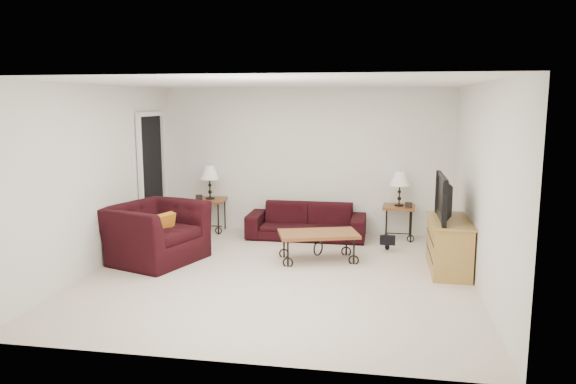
% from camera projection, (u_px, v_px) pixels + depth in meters
% --- Properties ---
extents(ground, '(5.00, 5.00, 0.00)m').
position_uv_depth(ground, '(279.00, 275.00, 7.26)').
color(ground, beige).
rests_on(ground, ground).
extents(wall_back, '(5.00, 0.02, 2.50)m').
position_uv_depth(wall_back, '(306.00, 161.00, 9.48)').
color(wall_back, white).
rests_on(wall_back, ground).
extents(wall_front, '(5.00, 0.02, 2.50)m').
position_uv_depth(wall_front, '(224.00, 224.00, 4.62)').
color(wall_front, white).
rests_on(wall_front, ground).
extents(wall_left, '(0.02, 5.00, 2.50)m').
position_uv_depth(wall_left, '(100.00, 177.00, 7.47)').
color(wall_left, white).
rests_on(wall_left, ground).
extents(wall_right, '(0.02, 5.00, 2.50)m').
position_uv_depth(wall_right, '(481.00, 187.00, 6.63)').
color(wall_right, white).
rests_on(wall_right, ground).
extents(ceiling, '(5.00, 5.00, 0.00)m').
position_uv_depth(ceiling, '(279.00, 83.00, 6.85)').
color(ceiling, white).
rests_on(ceiling, wall_back).
extents(doorway, '(0.08, 0.94, 2.04)m').
position_uv_depth(doorway, '(152.00, 177.00, 9.11)').
color(doorway, black).
rests_on(doorway, ground).
extents(sofa, '(1.97, 0.77, 0.57)m').
position_uv_depth(sofa, '(306.00, 221.00, 9.16)').
color(sofa, black).
rests_on(sofa, ground).
extents(side_table_left, '(0.59, 0.59, 0.58)m').
position_uv_depth(side_table_left, '(211.00, 215.00, 9.63)').
color(side_table_left, brown).
rests_on(side_table_left, ground).
extents(side_table_right, '(0.55, 0.55, 0.57)m').
position_uv_depth(side_table_right, '(398.00, 222.00, 9.08)').
color(side_table_right, brown).
rests_on(side_table_right, ground).
extents(lamp_left, '(0.37, 0.37, 0.58)m').
position_uv_depth(lamp_left, '(210.00, 182.00, 9.53)').
color(lamp_left, black).
rests_on(lamp_left, side_table_left).
extents(lamp_right, '(0.34, 0.34, 0.57)m').
position_uv_depth(lamp_right, '(400.00, 189.00, 8.99)').
color(lamp_right, black).
rests_on(lamp_right, side_table_right).
extents(photo_frame_left, '(0.12, 0.05, 0.10)m').
position_uv_depth(photo_frame_left, '(199.00, 197.00, 9.45)').
color(photo_frame_left, black).
rests_on(photo_frame_left, side_table_left).
extents(photo_frame_right, '(0.11, 0.04, 0.09)m').
position_uv_depth(photo_frame_right, '(409.00, 205.00, 8.86)').
color(photo_frame_right, black).
rests_on(photo_frame_right, side_table_right).
extents(coffee_table, '(1.25, 0.91, 0.42)m').
position_uv_depth(coffee_table, '(318.00, 247.00, 7.86)').
color(coffee_table, brown).
rests_on(coffee_table, ground).
extents(armchair, '(1.47, 1.57, 0.83)m').
position_uv_depth(armchair, '(155.00, 233.00, 7.83)').
color(armchair, black).
rests_on(armchair, ground).
extents(throw_pillow, '(0.22, 0.39, 0.37)m').
position_uv_depth(throw_pillow, '(163.00, 227.00, 7.74)').
color(throw_pillow, '#C57419').
rests_on(throw_pillow, armchair).
extents(tv_stand, '(0.49, 1.17, 0.70)m').
position_uv_depth(tv_stand, '(449.00, 245.00, 7.39)').
color(tv_stand, olive).
rests_on(tv_stand, ground).
extents(television, '(0.14, 1.05, 0.61)m').
position_uv_depth(television, '(449.00, 198.00, 7.29)').
color(television, black).
rests_on(television, tv_stand).
extents(backpack, '(0.40, 0.33, 0.46)m').
position_uv_depth(backpack, '(388.00, 236.00, 8.42)').
color(backpack, black).
rests_on(backpack, ground).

